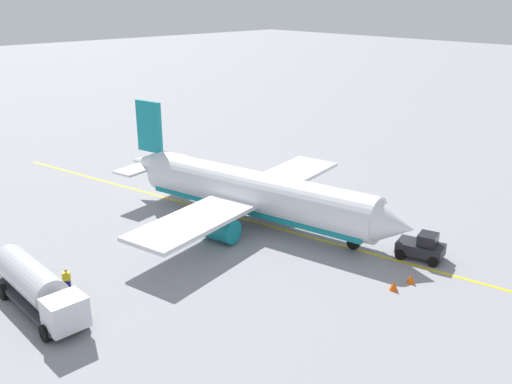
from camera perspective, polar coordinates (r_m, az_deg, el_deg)
name	(u,v)px	position (r m, az deg, el deg)	size (l,w,h in m)	color
ground_plane	(256,222)	(51.68, 0.00, -3.13)	(400.00, 400.00, 0.00)	#939399
airplane	(252,193)	(50.91, -0.42, -0.13)	(30.96, 27.41, 9.92)	white
fuel_tanker	(36,286)	(40.21, -21.56, -8.96)	(10.75, 2.86, 3.15)	#2D2D33
pushback_tug	(422,247)	(46.45, 16.62, -5.40)	(4.01, 3.16, 2.20)	#232328
refueling_worker	(67,280)	(42.26, -18.78, -8.55)	(0.60, 0.63, 1.71)	navy
safety_cone_nose	(411,279)	(42.82, 15.57, -8.53)	(0.61, 0.61, 0.68)	#F2590F
safety_cone_wingtip	(394,286)	(41.54, 13.91, -9.28)	(0.64, 0.64, 0.71)	#F2590F
taxi_line_marking	(256,222)	(51.68, 0.00, -3.12)	(67.99, 0.30, 0.01)	yellow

